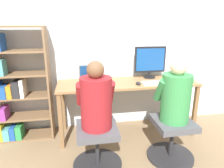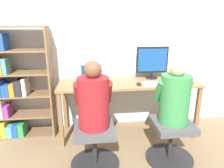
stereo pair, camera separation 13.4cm
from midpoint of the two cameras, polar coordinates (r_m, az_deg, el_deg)
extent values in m
plane|color=#846B4C|center=(2.80, 4.20, -16.40)|extent=(14.00, 14.00, 0.00)
cube|color=silver|center=(2.99, 1.68, 12.29)|extent=(10.00, 0.05, 2.60)
cube|color=olive|center=(2.74, 3.07, 0.30)|extent=(1.89, 0.58, 0.03)
cube|color=brown|center=(2.60, -15.92, -10.41)|extent=(0.05, 0.05, 0.74)
cube|color=brown|center=(2.99, 21.39, -7.29)|extent=(0.05, 0.05, 0.74)
cube|color=brown|center=(3.05, -15.06, -6.20)|extent=(0.05, 0.05, 0.74)
cube|color=brown|center=(3.39, 17.12, -4.05)|extent=(0.05, 0.05, 0.74)
cylinder|color=black|center=(2.99, 9.32, 1.93)|extent=(0.17, 0.17, 0.01)
cylinder|color=black|center=(2.98, 9.35, 2.70)|extent=(0.04, 0.04, 0.07)
cube|color=black|center=(2.94, 9.56, 6.90)|extent=(0.46, 0.02, 0.37)
cube|color=#19478C|center=(2.93, 9.63, 6.86)|extent=(0.42, 0.01, 0.32)
cube|color=gray|center=(2.78, -7.60, 0.91)|extent=(0.30, 0.21, 0.02)
cube|color=slate|center=(2.77, -7.61, 1.14)|extent=(0.26, 0.17, 0.00)
cube|color=gray|center=(2.90, -7.83, 3.76)|extent=(0.30, 0.10, 0.20)
cube|color=#19478C|center=(2.89, -7.82, 3.69)|extent=(0.26, 0.08, 0.17)
cube|color=silver|center=(2.70, 11.38, 0.32)|extent=(0.41, 0.16, 0.02)
cube|color=#BAB8AD|center=(2.70, 11.40, 0.59)|extent=(0.37, 0.13, 0.00)
ellipsoid|color=black|center=(2.62, 6.07, 0.16)|extent=(0.06, 0.10, 0.03)
cylinder|color=#262628|center=(2.61, 14.75, -19.22)|extent=(0.55, 0.55, 0.04)
cylinder|color=#262628|center=(2.50, 15.11, -15.31)|extent=(0.05, 0.05, 0.38)
cube|color=#4C4C51|center=(2.39, 15.53, -10.69)|extent=(0.43, 0.44, 0.07)
cylinder|color=#262628|center=(2.43, -5.80, -21.83)|extent=(0.55, 0.55, 0.04)
cylinder|color=#262628|center=(2.31, -5.96, -17.75)|extent=(0.05, 0.05, 0.38)
cube|color=#4C4C51|center=(2.19, -6.14, -12.85)|extent=(0.43, 0.44, 0.07)
cylinder|color=#388C47|center=(2.27, 16.11, -3.91)|extent=(0.32, 0.32, 0.53)
sphere|color=beige|center=(2.18, 16.84, 4.66)|extent=(0.18, 0.18, 0.18)
cylinder|color=#388C47|center=(2.25, 12.00, -1.68)|extent=(0.09, 0.23, 0.30)
cylinder|color=#388C47|center=(2.38, 18.72, -1.24)|extent=(0.09, 0.23, 0.30)
cylinder|color=maroon|center=(2.05, -6.40, -5.46)|extent=(0.32, 0.32, 0.54)
sphere|color=brown|center=(1.95, -6.73, 4.06)|extent=(0.18, 0.18, 0.18)
cylinder|color=maroon|center=(2.10, -10.78, -2.90)|extent=(0.09, 0.23, 0.30)
cylinder|color=maroon|center=(2.11, -2.47, -2.47)|extent=(0.09, 0.23, 0.30)
cube|color=brown|center=(2.84, -18.73, 0.01)|extent=(0.02, 0.30, 1.52)
cube|color=brown|center=(3.21, -25.25, -13.23)|extent=(0.83, 0.29, 0.02)
cube|color=brown|center=(3.08, -25.93, -8.39)|extent=(0.83, 0.29, 0.02)
cube|color=brown|center=(2.98, -26.65, -3.16)|extent=(0.83, 0.29, 0.02)
cube|color=brown|center=(2.90, -27.41, 2.41)|extent=(0.83, 0.29, 0.02)
cube|color=brown|center=(2.85, -28.21, 8.22)|extent=(0.83, 0.29, 0.02)
cube|color=brown|center=(2.83, -29.05, 14.17)|extent=(0.83, 0.29, 0.02)
cube|color=gold|center=(3.21, -29.95, -11.51)|extent=(0.06, 0.23, 0.22)
cube|color=teal|center=(3.18, -28.71, -12.15)|extent=(0.08, 0.19, 0.16)
cube|color=#1E4C9E|center=(3.14, -27.41, -12.11)|extent=(0.06, 0.17, 0.18)
cube|color=#2D8C47|center=(3.13, -25.97, -11.97)|extent=(0.08, 0.20, 0.18)
cube|color=#8C338C|center=(3.06, -29.46, -7.14)|extent=(0.07, 0.20, 0.16)
cube|color=#1E4C9E|center=(2.96, -29.55, -1.84)|extent=(0.09, 0.22, 0.16)
cube|color=orange|center=(2.92, -28.16, -1.77)|extent=(0.06, 0.19, 0.17)
cube|color=#262628|center=(2.91, -26.61, -1.18)|extent=(0.09, 0.23, 0.21)
cube|color=silver|center=(2.88, -25.28, -0.95)|extent=(0.05, 0.22, 0.23)
cube|color=teal|center=(2.86, -29.94, 4.14)|extent=(0.05, 0.17, 0.20)
cube|color=#1E4C9E|center=(2.84, -30.49, 10.23)|extent=(0.06, 0.23, 0.21)
camera|label=1|loc=(0.07, -91.53, -0.46)|focal=32.00mm
camera|label=2|loc=(0.07, 88.47, 0.46)|focal=32.00mm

